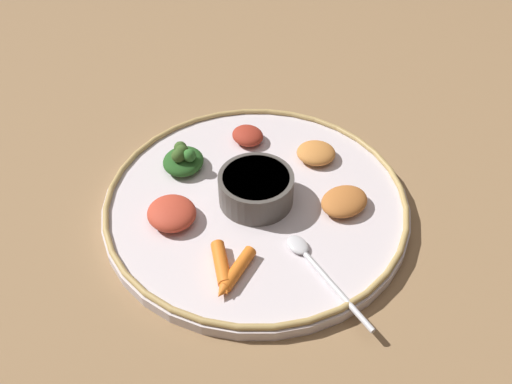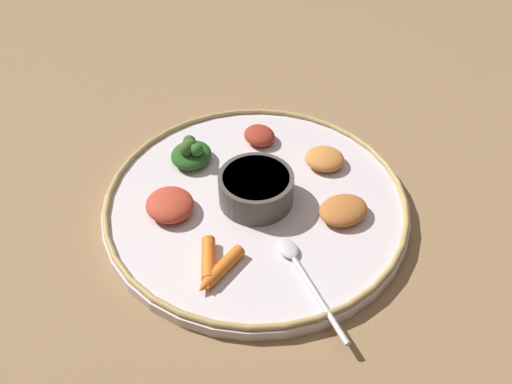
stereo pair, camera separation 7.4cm
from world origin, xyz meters
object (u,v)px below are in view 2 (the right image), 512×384
object	(u,v)px
center_bowl	(256,188)
carrot_near_spoon	(208,263)
greens_pile	(191,153)
carrot_outer	(221,269)
spoon	(302,271)

from	to	relation	value
center_bowl	carrot_near_spoon	world-z (taller)	center_bowl
greens_pile	carrot_outer	world-z (taller)	greens_pile
center_bowl	carrot_near_spoon	size ratio (longest dim) A/B	1.29
spoon	carrot_outer	distance (m)	0.10
spoon	carrot_outer	bearing A→B (deg)	92.54
carrot_outer	spoon	bearing A→B (deg)	-87.46
carrot_near_spoon	carrot_outer	size ratio (longest dim) A/B	1.07
greens_pile	carrot_outer	xyz separation A→B (m)	(-0.21, -0.06, -0.01)
carrot_near_spoon	spoon	bearing A→B (deg)	-92.02
greens_pile	spoon	bearing A→B (deg)	-141.63
center_bowl	greens_pile	world-z (taller)	center_bowl
greens_pile	center_bowl	bearing A→B (deg)	-128.07
spoon	carrot_near_spoon	xyz separation A→B (m)	(0.00, 0.11, 0.00)
spoon	greens_pile	distance (m)	0.26
center_bowl	greens_pile	size ratio (longest dim) A/B	1.32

